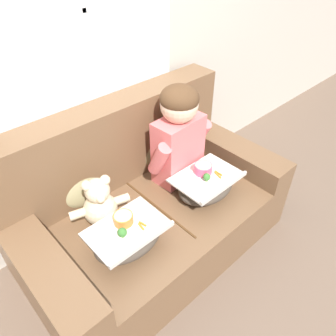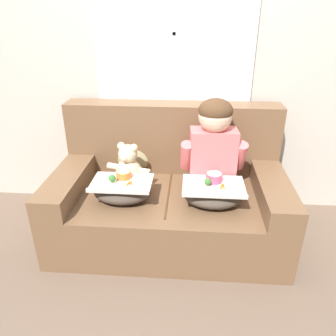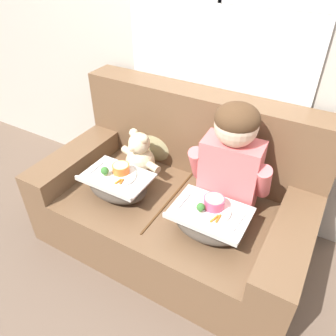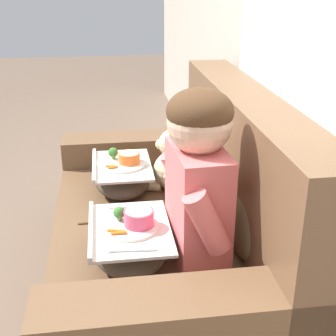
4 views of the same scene
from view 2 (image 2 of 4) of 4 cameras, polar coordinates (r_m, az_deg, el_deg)
ground_plane at (r=2.71m, az=0.15°, el=-11.36°), size 14.00×14.00×0.00m
wall_back_with_window at (r=2.74m, az=1.10°, el=18.91°), size 8.00×0.08×2.60m
couch at (r=2.60m, az=0.30°, el=-4.42°), size 1.72×0.99×0.97m
throw_pillow_behind_child at (r=2.69m, az=7.48°, el=2.25°), size 0.36×0.17×0.37m
throw_pillow_behind_teddy at (r=2.73m, az=-6.08°, el=2.67°), size 0.33×0.16×0.34m
child_figure at (r=2.41m, az=7.97°, el=4.73°), size 0.49×0.25×0.69m
teddy_bear at (r=2.54m, az=-6.91°, el=0.21°), size 0.36×0.26×0.34m
lap_tray_child at (r=2.30m, az=7.85°, el=-4.41°), size 0.43×0.31×0.22m
lap_tray_teddy at (r=2.35m, az=-7.97°, el=-3.81°), size 0.42×0.30×0.22m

